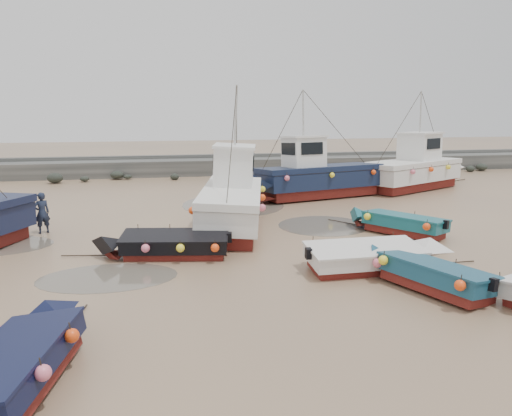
# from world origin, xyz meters

# --- Properties ---
(ground) EXTENTS (120.00, 120.00, 0.00)m
(ground) POSITION_xyz_m (0.00, 0.00, 0.00)
(ground) COLOR #9F7D5B
(ground) RESTS_ON ground
(seawall) EXTENTS (60.00, 4.92, 1.50)m
(seawall) POSITION_xyz_m (0.05, 21.99, 0.63)
(seawall) COLOR #63625E
(seawall) RESTS_ON ground
(puddle_a) EXTENTS (4.41, 4.41, 0.01)m
(puddle_a) POSITION_xyz_m (-3.46, -1.34, 0.00)
(puddle_a) COLOR #5F574B
(puddle_a) RESTS_ON ground
(puddle_b) EXTENTS (4.09, 4.09, 0.01)m
(puddle_b) POSITION_xyz_m (5.45, 4.13, 0.00)
(puddle_b) COLOR #5F574B
(puddle_b) RESTS_ON ground
(puddle_d) EXTENTS (5.56, 5.56, 0.01)m
(puddle_d) POSITION_xyz_m (2.05, 9.67, 0.00)
(puddle_d) COLOR #5F574B
(puddle_d) RESTS_ON ground
(dinghy_1) EXTENTS (2.52, 5.99, 1.43)m
(dinghy_1) POSITION_xyz_m (-4.39, -7.30, 0.55)
(dinghy_1) COLOR maroon
(dinghy_1) RESTS_ON ground
(dinghy_2) EXTENTS (3.06, 5.38, 1.43)m
(dinghy_2) POSITION_xyz_m (6.02, -3.95, 0.55)
(dinghy_2) COLOR maroon
(dinghy_2) RESTS_ON ground
(dinghy_4) EXTENTS (6.14, 2.46, 1.43)m
(dinghy_4) POSITION_xyz_m (-1.63, 0.65, 0.55)
(dinghy_4) COLOR maroon
(dinghy_4) RESTS_ON ground
(dinghy_5) EXTENTS (6.16, 2.29, 1.43)m
(dinghy_5) POSITION_xyz_m (5.22, -2.09, 0.54)
(dinghy_5) COLOR maroon
(dinghy_5) RESTS_ON ground
(dinghy_6) EXTENTS (3.96, 4.93, 1.43)m
(dinghy_6) POSITION_xyz_m (8.10, 2.26, 0.55)
(dinghy_6) COLOR maroon
(dinghy_6) RESTS_ON ground
(cabin_boat_1) EXTENTS (4.10, 10.36, 6.22)m
(cabin_boat_1) POSITION_xyz_m (1.32, 4.70, 1.33)
(cabin_boat_1) COLOR maroon
(cabin_boat_1) RESTS_ON ground
(cabin_boat_2) EXTENTS (10.56, 4.77, 6.22)m
(cabin_boat_2) POSITION_xyz_m (6.78, 10.85, 1.32)
(cabin_boat_2) COLOR maroon
(cabin_boat_2) RESTS_ON ground
(cabin_boat_3) EXTENTS (9.89, 6.48, 6.22)m
(cabin_boat_3) POSITION_xyz_m (14.55, 12.95, 1.33)
(cabin_boat_3) COLOR maroon
(cabin_boat_3) RESTS_ON ground
(person) EXTENTS (0.77, 0.69, 1.78)m
(person) POSITION_xyz_m (-6.79, 4.98, 0.00)
(person) COLOR #1C2439
(person) RESTS_ON ground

